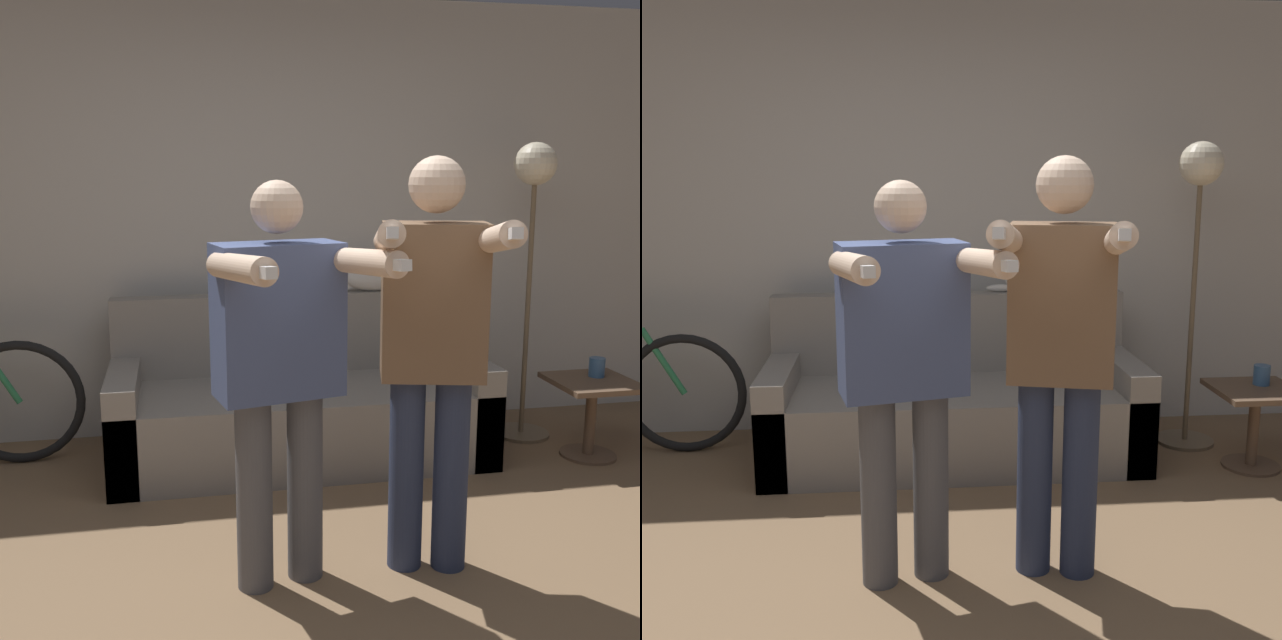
{
  "view_description": "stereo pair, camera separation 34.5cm",
  "coord_description": "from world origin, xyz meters",
  "views": [
    {
      "loc": [
        -0.49,
        -2.09,
        1.6
      ],
      "look_at": [
        0.17,
        1.24,
        0.92
      ],
      "focal_mm": 42.0,
      "sensor_mm": 36.0,
      "label": 1
    },
    {
      "loc": [
        -0.15,
        -2.13,
        1.6
      ],
      "look_at": [
        0.17,
        1.24,
        0.92
      ],
      "focal_mm": 42.0,
      "sensor_mm": 36.0,
      "label": 2
    }
  ],
  "objects": [
    {
      "name": "cat",
      "position": [
        0.71,
        2.21,
        0.97
      ],
      "size": [
        0.5,
        0.13,
        0.18
      ],
      "color": "silver",
      "rests_on": "couch"
    },
    {
      "name": "person_right",
      "position": [
        0.48,
        0.59,
        0.95
      ],
      "size": [
        0.58,
        0.74,
        1.66
      ],
      "rotation": [
        0.0,
        0.0,
        -0.24
      ],
      "color": "#2D3856",
      "rests_on": "ground_plane"
    },
    {
      "name": "side_table",
      "position": [
        1.8,
        1.58,
        0.32
      ],
      "size": [
        0.45,
        0.45,
        0.45
      ],
      "color": "brown",
      "rests_on": "ground_plane"
    },
    {
      "name": "person_left",
      "position": [
        -0.11,
        0.59,
        0.91
      ],
      "size": [
        0.63,
        0.75,
        1.57
      ],
      "rotation": [
        0.0,
        0.0,
        0.21
      ],
      "color": "#56565B",
      "rests_on": "ground_plane"
    },
    {
      "name": "wall_back",
      "position": [
        0.0,
        2.47,
        1.3
      ],
      "size": [
        10.0,
        0.05,
        2.6
      ],
      "color": "beige",
      "rests_on": "ground_plane"
    },
    {
      "name": "cup",
      "position": [
        1.85,
        1.64,
        0.5
      ],
      "size": [
        0.09,
        0.09,
        0.11
      ],
      "color": "#3D6693",
      "rests_on": "side_table"
    },
    {
      "name": "floor_lamp",
      "position": [
        1.58,
        1.98,
        1.37
      ],
      "size": [
        0.34,
        0.34,
        1.76
      ],
      "color": "#756047",
      "rests_on": "ground_plane"
    },
    {
      "name": "couch",
      "position": [
        0.18,
        1.91,
        0.28
      ],
      "size": [
        2.07,
        0.83,
        0.89
      ],
      "color": "gray",
      "rests_on": "ground_plane"
    }
  ]
}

